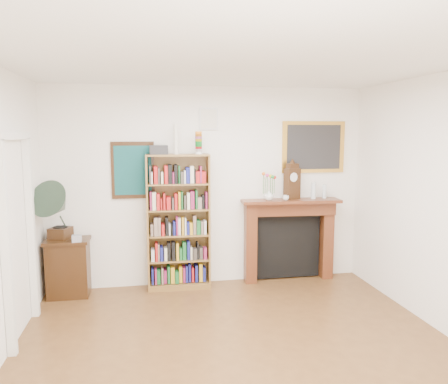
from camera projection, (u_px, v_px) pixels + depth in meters
name	position (u px, v px, depth m)	size (l,w,h in m)	color
room	(251.00, 221.00, 3.77)	(4.51, 5.01, 2.81)	#55351A
door_casing	(18.00, 219.00, 4.56)	(0.08, 1.02, 2.17)	white
teal_poster	(133.00, 170.00, 5.96)	(0.58, 0.04, 0.78)	black
small_picture	(209.00, 119.00, 6.06)	(0.26, 0.04, 0.30)	white
gilt_painting	(313.00, 147.00, 6.38)	(0.95, 0.04, 0.75)	gold
bookshelf	(178.00, 214.00, 6.00)	(0.87, 0.33, 2.16)	brown
side_cabinet	(69.00, 268.00, 5.78)	(0.56, 0.41, 0.77)	black
fireplace	(289.00, 232.00, 6.40)	(1.45, 0.42, 1.21)	#4D2712
gramophone	(57.00, 207.00, 5.57)	(0.68, 0.75, 0.80)	black
cd_stack	(77.00, 238.00, 5.61)	(0.12, 0.12, 0.08)	silver
mantel_clock	(292.00, 182.00, 6.28)	(0.25, 0.20, 0.52)	black
flower_vase	(269.00, 195.00, 6.19)	(0.14, 0.14, 0.15)	white
teacup	(286.00, 198.00, 6.20)	(0.09, 0.09, 0.07)	silver
bottle_left	(314.00, 191.00, 6.33)	(0.07, 0.07, 0.24)	silver
bottle_right	(324.00, 191.00, 6.38)	(0.06, 0.06, 0.20)	silver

